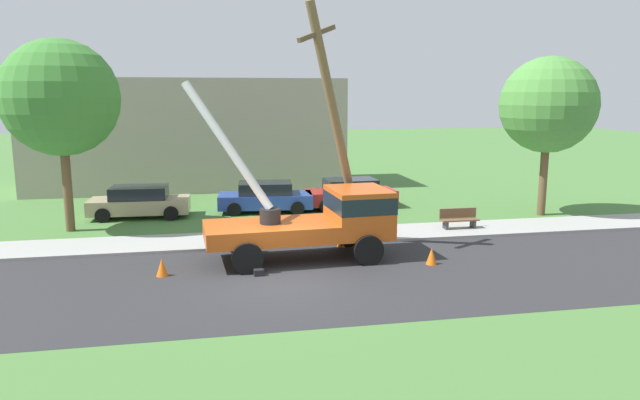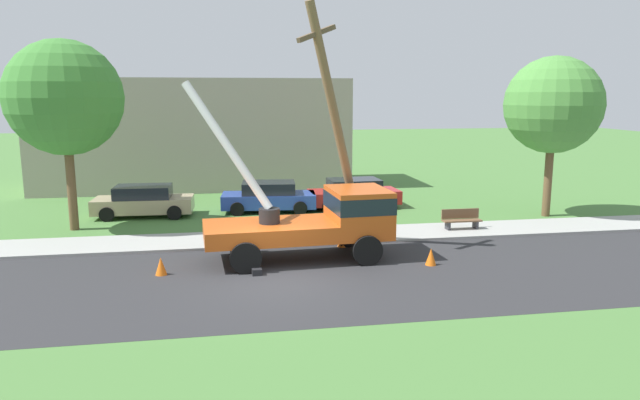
{
  "view_description": "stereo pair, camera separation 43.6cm",
  "coord_description": "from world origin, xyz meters",
  "px_view_note": "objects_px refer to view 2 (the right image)",
  "views": [
    {
      "loc": [
        -2.0,
        -16.62,
        5.55
      ],
      "look_at": [
        1.83,
        3.1,
        1.85
      ],
      "focal_mm": 32.54,
      "sensor_mm": 36.0,
      "label": 1
    },
    {
      "loc": [
        -1.58,
        -16.69,
        5.55
      ],
      "look_at": [
        1.83,
        3.1,
        1.85
      ],
      "focal_mm": 32.54,
      "sensor_mm": 36.0,
      "label": 2
    }
  ],
  "objects_px": {
    "leaning_utility_pole": "(337,126)",
    "parked_sedan_tan": "(144,201)",
    "traffic_cone_behind": "(161,266)",
    "utility_truck": "(322,217)",
    "park_bench": "(461,220)",
    "roadside_tree_near": "(65,98)",
    "traffic_cone_ahead": "(431,257)",
    "roadside_tree_far": "(553,105)",
    "parked_sedan_red": "(354,193)",
    "parked_sedan_blue": "(269,197)",
    "traffic_cone_curbside": "(342,239)"
  },
  "relations": [
    {
      "from": "leaning_utility_pole",
      "to": "parked_sedan_tan",
      "type": "bearing_deg",
      "value": 138.89
    },
    {
      "from": "leaning_utility_pole",
      "to": "traffic_cone_behind",
      "type": "bearing_deg",
      "value": -157.91
    },
    {
      "from": "utility_truck",
      "to": "leaning_utility_pole",
      "type": "bearing_deg",
      "value": 60.02
    },
    {
      "from": "park_bench",
      "to": "roadside_tree_near",
      "type": "relative_size",
      "value": 0.21
    },
    {
      "from": "utility_truck",
      "to": "roadside_tree_near",
      "type": "relative_size",
      "value": 0.9
    },
    {
      "from": "utility_truck",
      "to": "traffic_cone_ahead",
      "type": "height_order",
      "value": "utility_truck"
    },
    {
      "from": "traffic_cone_ahead",
      "to": "roadside_tree_far",
      "type": "height_order",
      "value": "roadside_tree_far"
    },
    {
      "from": "parked_sedan_tan",
      "to": "roadside_tree_near",
      "type": "xyz_separation_m",
      "value": [
        -2.52,
        -2.23,
        4.66
      ]
    },
    {
      "from": "leaning_utility_pole",
      "to": "parked_sedan_red",
      "type": "distance_m",
      "value": 8.32
    },
    {
      "from": "roadside_tree_near",
      "to": "traffic_cone_ahead",
      "type": "bearing_deg",
      "value": -29.8
    },
    {
      "from": "utility_truck",
      "to": "park_bench",
      "type": "relative_size",
      "value": 4.3
    },
    {
      "from": "traffic_cone_behind",
      "to": "roadside_tree_near",
      "type": "height_order",
      "value": "roadside_tree_near"
    },
    {
      "from": "traffic_cone_behind",
      "to": "parked_sedan_red",
      "type": "bearing_deg",
      "value": 48.79
    },
    {
      "from": "utility_truck",
      "to": "park_bench",
      "type": "bearing_deg",
      "value": 24.38
    },
    {
      "from": "roadside_tree_near",
      "to": "roadside_tree_far",
      "type": "xyz_separation_m",
      "value": [
        20.73,
        -0.78,
        -0.34
      ]
    },
    {
      "from": "parked_sedan_red",
      "to": "parked_sedan_tan",
      "type": "bearing_deg",
      "value": -177.64
    },
    {
      "from": "park_bench",
      "to": "traffic_cone_ahead",
      "type": "bearing_deg",
      "value": -123.8
    },
    {
      "from": "parked_sedan_tan",
      "to": "roadside_tree_near",
      "type": "relative_size",
      "value": 0.58
    },
    {
      "from": "utility_truck",
      "to": "leaning_utility_pole",
      "type": "xyz_separation_m",
      "value": [
        0.79,
        1.36,
        3.02
      ]
    },
    {
      "from": "roadside_tree_far",
      "to": "parked_sedan_blue",
      "type": "bearing_deg",
      "value": 165.73
    },
    {
      "from": "parked_sedan_tan",
      "to": "roadside_tree_far",
      "type": "relative_size",
      "value": 0.62
    },
    {
      "from": "parked_sedan_blue",
      "to": "parked_sedan_red",
      "type": "xyz_separation_m",
      "value": [
        4.21,
        0.25,
        0.0
      ]
    },
    {
      "from": "traffic_cone_curbside",
      "to": "leaning_utility_pole",
      "type": "bearing_deg",
      "value": 152.08
    },
    {
      "from": "traffic_cone_behind",
      "to": "roadside_tree_far",
      "type": "bearing_deg",
      "value": 20.18
    },
    {
      "from": "roadside_tree_near",
      "to": "utility_truck",
      "type": "bearing_deg",
      "value": -31.74
    },
    {
      "from": "utility_truck",
      "to": "roadside_tree_near",
      "type": "distance_m",
      "value": 11.71
    },
    {
      "from": "traffic_cone_ahead",
      "to": "parked_sedan_blue",
      "type": "height_order",
      "value": "parked_sedan_blue"
    },
    {
      "from": "leaning_utility_pole",
      "to": "traffic_cone_behind",
      "type": "height_order",
      "value": "leaning_utility_pole"
    },
    {
      "from": "park_bench",
      "to": "parked_sedan_red",
      "type": "bearing_deg",
      "value": 119.87
    },
    {
      "from": "utility_truck",
      "to": "roadside_tree_near",
      "type": "height_order",
      "value": "roadside_tree_near"
    },
    {
      "from": "leaning_utility_pole",
      "to": "roadside_tree_far",
      "type": "distance_m",
      "value": 11.2
    },
    {
      "from": "traffic_cone_curbside",
      "to": "parked_sedan_tan",
      "type": "distance_m",
      "value": 10.37
    },
    {
      "from": "utility_truck",
      "to": "parked_sedan_red",
      "type": "xyz_separation_m",
      "value": [
        3.09,
        8.44,
        -0.7
      ]
    },
    {
      "from": "traffic_cone_curbside",
      "to": "parked_sedan_blue",
      "type": "relative_size",
      "value": 0.12
    },
    {
      "from": "traffic_cone_curbside",
      "to": "roadside_tree_far",
      "type": "relative_size",
      "value": 0.08
    },
    {
      "from": "leaning_utility_pole",
      "to": "parked_sedan_red",
      "type": "relative_size",
      "value": 1.94
    },
    {
      "from": "utility_truck",
      "to": "traffic_cone_behind",
      "type": "height_order",
      "value": "utility_truck"
    },
    {
      "from": "roadside_tree_near",
      "to": "parked_sedan_tan",
      "type": "bearing_deg",
      "value": 41.55
    },
    {
      "from": "utility_truck",
      "to": "parked_sedan_tan",
      "type": "bearing_deg",
      "value": 130.48
    },
    {
      "from": "leaning_utility_pole",
      "to": "roadside_tree_near",
      "type": "distance_m",
      "value": 11.12
    },
    {
      "from": "park_bench",
      "to": "utility_truck",
      "type": "bearing_deg",
      "value": -155.62
    },
    {
      "from": "utility_truck",
      "to": "leaning_utility_pole",
      "type": "height_order",
      "value": "leaning_utility_pole"
    },
    {
      "from": "traffic_cone_behind",
      "to": "parked_sedan_blue",
      "type": "bearing_deg",
      "value": 66.02
    },
    {
      "from": "traffic_cone_ahead",
      "to": "parked_sedan_blue",
      "type": "bearing_deg",
      "value": 114.89
    },
    {
      "from": "traffic_cone_ahead",
      "to": "park_bench",
      "type": "xyz_separation_m",
      "value": [
        2.92,
        4.36,
        0.18
      ]
    },
    {
      "from": "leaning_utility_pole",
      "to": "traffic_cone_curbside",
      "type": "bearing_deg",
      "value": -27.92
    },
    {
      "from": "traffic_cone_behind",
      "to": "utility_truck",
      "type": "bearing_deg",
      "value": 11.7
    },
    {
      "from": "leaning_utility_pole",
      "to": "traffic_cone_curbside",
      "type": "height_order",
      "value": "leaning_utility_pole"
    },
    {
      "from": "leaning_utility_pole",
      "to": "parked_sedan_blue",
      "type": "distance_m",
      "value": 8.0
    },
    {
      "from": "utility_truck",
      "to": "traffic_cone_curbside",
      "type": "bearing_deg",
      "value": 51.6
    }
  ]
}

